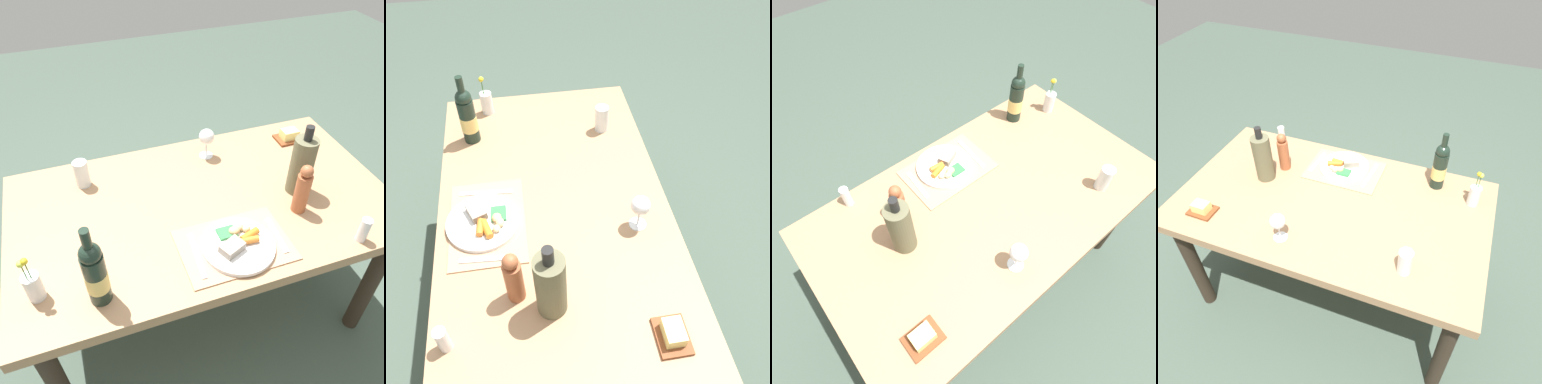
% 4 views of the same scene
% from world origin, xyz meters
% --- Properties ---
extents(ground_plane, '(8.00, 8.00, 0.00)m').
position_xyz_m(ground_plane, '(0.00, 0.00, 0.00)').
color(ground_plane, '#425245').
extents(dining_table, '(1.58, 0.89, 0.77)m').
position_xyz_m(dining_table, '(0.00, 0.00, 0.67)').
color(dining_table, '#A87E5A').
rests_on(dining_table, ground_plane).
extents(placemat, '(0.41, 0.28, 0.01)m').
position_xyz_m(placemat, '(0.03, -0.26, 0.77)').
color(placemat, tan).
rests_on(placemat, dining_table).
extents(dinner_plate, '(0.27, 0.27, 0.05)m').
position_xyz_m(dinner_plate, '(0.04, -0.27, 0.79)').
color(dinner_plate, white).
rests_on(dinner_plate, placemat).
extents(fork, '(0.04, 0.21, 0.00)m').
position_xyz_m(fork, '(-0.12, -0.26, 0.77)').
color(fork, silver).
rests_on(fork, placemat).
extents(knife, '(0.03, 0.18, 0.00)m').
position_xyz_m(knife, '(0.20, -0.27, 0.77)').
color(knife, silver).
rests_on(knife, placemat).
extents(butter_dish, '(0.13, 0.10, 0.06)m').
position_xyz_m(butter_dish, '(0.57, 0.29, 0.79)').
color(butter_dish, brown).
rests_on(butter_dish, dining_table).
extents(pepper_mill, '(0.06, 0.06, 0.22)m').
position_xyz_m(pepper_mill, '(0.35, -0.17, 0.87)').
color(pepper_mill, '#A35634').
rests_on(pepper_mill, dining_table).
extents(flower_vase, '(0.06, 0.06, 0.20)m').
position_xyz_m(flower_vase, '(-0.67, -0.24, 0.83)').
color(flower_vase, silver).
rests_on(flower_vase, dining_table).
extents(salt_shaker, '(0.04, 0.04, 0.10)m').
position_xyz_m(salt_shaker, '(0.49, -0.39, 0.82)').
color(salt_shaker, white).
rests_on(salt_shaker, dining_table).
extents(water_tumbler, '(0.06, 0.06, 0.12)m').
position_xyz_m(water_tumbler, '(-0.45, 0.28, 0.82)').
color(water_tumbler, silver).
rests_on(water_tumbler, dining_table).
extents(wine_bottle, '(0.07, 0.07, 0.32)m').
position_xyz_m(wine_bottle, '(-0.47, -0.32, 0.90)').
color(wine_bottle, '#1C2C22').
rests_on(wine_bottle, dining_table).
extents(cooler_bottle, '(0.10, 0.10, 0.32)m').
position_xyz_m(cooler_bottle, '(0.41, -0.06, 0.90)').
color(cooler_bottle, '#615F43').
rests_on(cooler_bottle, dining_table).
extents(wine_glass, '(0.07, 0.07, 0.15)m').
position_xyz_m(wine_glass, '(0.13, 0.30, 0.87)').
color(wine_glass, white).
rests_on(wine_glass, dining_table).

